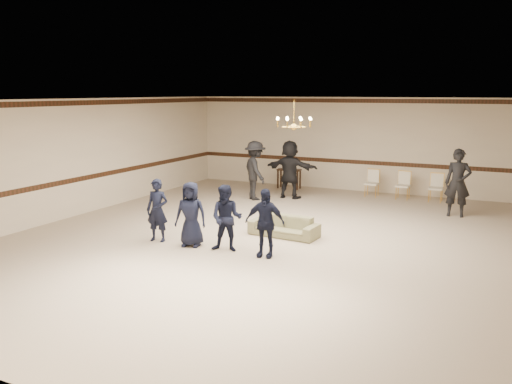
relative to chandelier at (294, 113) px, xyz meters
The scene contains 16 objects.
room 1.62m from the chandelier, 90.00° to the right, with size 12.01×14.01×3.21m.
chair_rail 6.27m from the chandelier, 90.00° to the left, with size 12.00×0.02×0.14m, color #391C11.
crown_molding 5.99m from the chandelier, 90.00° to the left, with size 12.00×0.02×0.14m, color #391C11.
chandelier is the anchor object (origin of this frame).
boy_a 3.94m from the chandelier, 137.51° to the right, with size 0.53×0.35×1.44m, color black.
boy_b 3.45m from the chandelier, 124.50° to the right, with size 0.70×0.46×1.44m, color black.
boy_c 3.16m from the chandelier, 105.80° to the right, with size 0.70×0.55×1.44m, color black.
boy_d 3.11m from the chandelier, 83.08° to the right, with size 0.85×0.35×1.44m, color black.
settee 2.70m from the chandelier, 88.56° to the right, with size 1.65×0.65×0.48m, color #706D4B.
adult_left 4.41m from the chandelier, 129.31° to the left, with size 1.21×0.69×1.87m, color black.
adult_mid 4.53m from the chandelier, 113.14° to the left, with size 1.73×0.55×1.87m, color black.
adult_right 5.22m from the chandelier, 43.94° to the left, with size 0.68×0.45×1.87m, color black.
banquet_chair_left 5.75m from the chandelier, 82.08° to the left, with size 0.42×0.42×0.88m, color beige, non-canonical shape.
banquet_chair_mid 5.95m from the chandelier, 71.57° to the left, with size 0.42×0.42×0.88m, color beige, non-canonical shape.
banquet_chair_right 6.31m from the chandelier, 62.20° to the left, with size 0.42×0.42×0.88m, color beige, non-canonical shape.
console_table 6.34m from the chandelier, 113.10° to the left, with size 0.83×0.35×0.70m, color black.
Camera 1 is at (4.73, -10.92, 3.38)m, focal length 37.38 mm.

